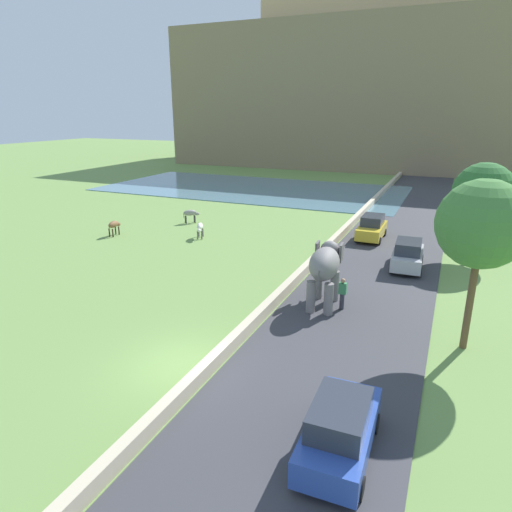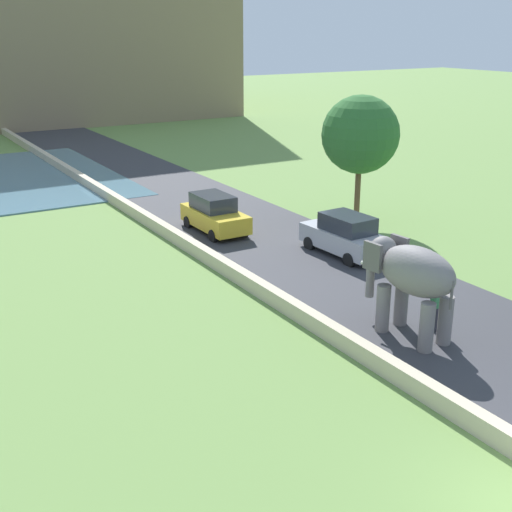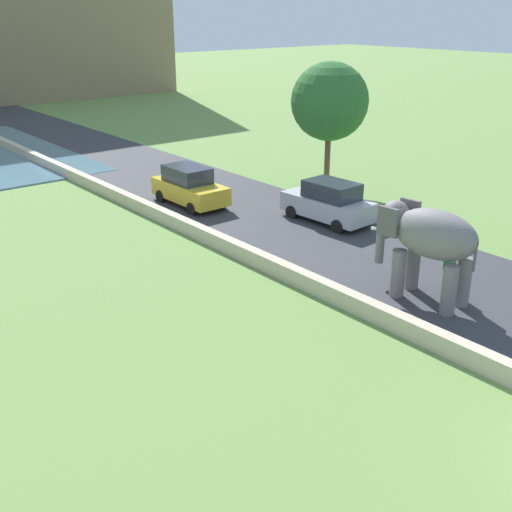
{
  "view_description": "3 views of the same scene",
  "coord_description": "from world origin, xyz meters",
  "px_view_note": "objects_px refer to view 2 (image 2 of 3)",
  "views": [
    {
      "loc": [
        8.6,
        -12.5,
        9.2
      ],
      "look_at": [
        -0.78,
        8.76,
        1.64
      ],
      "focal_mm": 31.53,
      "sensor_mm": 36.0,
      "label": 1
    },
    {
      "loc": [
        -10.47,
        -6.45,
        9.24
      ],
      "look_at": [
        1.26,
        13.13,
        1.39
      ],
      "focal_mm": 47.12,
      "sensor_mm": 36.0,
      "label": 2
    },
    {
      "loc": [
        -11.8,
        -2.89,
        8.5
      ],
      "look_at": [
        -0.3,
        11.16,
        1.3
      ],
      "focal_mm": 44.03,
      "sensor_mm": 36.0,
      "label": 3
    }
  ],
  "objects_px": {
    "elephant": "(411,275)",
    "car_yellow": "(215,214)",
    "person_beside_elephant": "(436,307)",
    "car_silver": "(345,235)"
  },
  "relations": [
    {
      "from": "car_silver",
      "to": "car_yellow",
      "type": "relative_size",
      "value": 1.02
    },
    {
      "from": "elephant",
      "to": "person_beside_elephant",
      "type": "height_order",
      "value": "elephant"
    },
    {
      "from": "person_beside_elephant",
      "to": "car_silver",
      "type": "relative_size",
      "value": 0.4
    },
    {
      "from": "elephant",
      "to": "person_beside_elephant",
      "type": "relative_size",
      "value": 2.16
    },
    {
      "from": "person_beside_elephant",
      "to": "car_silver",
      "type": "distance_m",
      "value": 7.77
    },
    {
      "from": "car_silver",
      "to": "person_beside_elephant",
      "type": "bearing_deg",
      "value": -106.46
    },
    {
      "from": "elephant",
      "to": "car_yellow",
      "type": "bearing_deg",
      "value": 89.91
    },
    {
      "from": "person_beside_elephant",
      "to": "car_yellow",
      "type": "distance_m",
      "value": 13.26
    },
    {
      "from": "elephant",
      "to": "person_beside_elephant",
      "type": "bearing_deg",
      "value": -13.66
    },
    {
      "from": "car_silver",
      "to": "elephant",
      "type": "bearing_deg",
      "value": -113.73
    }
  ]
}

